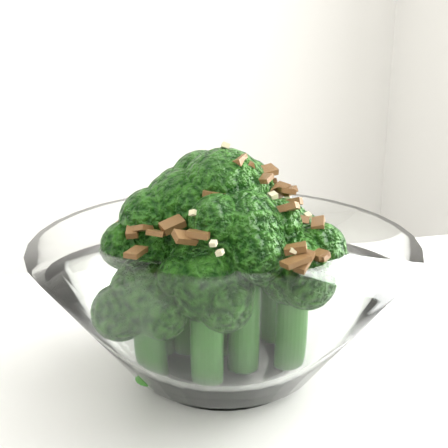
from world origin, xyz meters
name	(u,v)px	position (x,y,z in m)	size (l,w,h in m)	color
broccoli_dish	(223,288)	(0.30, 0.14, 0.81)	(0.23, 0.23, 0.15)	white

